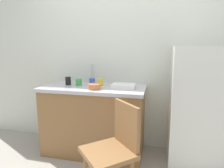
{
  "coord_description": "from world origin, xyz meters",
  "views": [
    {
      "loc": [
        0.47,
        -1.65,
        1.37
      ],
      "look_at": [
        -0.06,
        0.6,
        0.93
      ],
      "focal_mm": 31.37,
      "sensor_mm": 36.0,
      "label": 1
    }
  ],
  "objects_px": {
    "terracotta_bowl": "(94,87)",
    "cup_green": "(79,82)",
    "chair": "(114,148)",
    "cup_blue": "(92,82)",
    "dish_tray": "(124,86)",
    "cup_yellow": "(101,82)",
    "cup_black": "(68,81)",
    "refrigerator": "(198,108)"
  },
  "relations": [
    {
      "from": "terracotta_bowl",
      "to": "cup_yellow",
      "type": "distance_m",
      "value": 0.22
    },
    {
      "from": "terracotta_bowl",
      "to": "cup_blue",
      "type": "xyz_separation_m",
      "value": [
        -0.12,
        0.26,
        0.01
      ]
    },
    {
      "from": "terracotta_bowl",
      "to": "chair",
      "type": "bearing_deg",
      "value": -58.05
    },
    {
      "from": "refrigerator",
      "to": "cup_blue",
      "type": "distance_m",
      "value": 1.32
    },
    {
      "from": "terracotta_bowl",
      "to": "cup_green",
      "type": "relative_size",
      "value": 1.67
    },
    {
      "from": "refrigerator",
      "to": "cup_blue",
      "type": "bearing_deg",
      "value": 176.31
    },
    {
      "from": "terracotta_bowl",
      "to": "refrigerator",
      "type": "bearing_deg",
      "value": 8.3
    },
    {
      "from": "dish_tray",
      "to": "terracotta_bowl",
      "type": "xyz_separation_m",
      "value": [
        -0.32,
        -0.15,
        0.01
      ]
    },
    {
      "from": "dish_tray",
      "to": "chair",
      "type": "bearing_deg",
      "value": -85.99
    },
    {
      "from": "cup_yellow",
      "to": "cup_black",
      "type": "xyz_separation_m",
      "value": [
        -0.43,
        -0.04,
        0.01
      ]
    },
    {
      "from": "chair",
      "to": "cup_blue",
      "type": "xyz_separation_m",
      "value": [
        -0.49,
        0.86,
        0.42
      ]
    },
    {
      "from": "dish_tray",
      "to": "cup_black",
      "type": "xyz_separation_m",
      "value": [
        -0.74,
        0.03,
        0.03
      ]
    },
    {
      "from": "dish_tray",
      "to": "cup_blue",
      "type": "xyz_separation_m",
      "value": [
        -0.44,
        0.11,
        0.02
      ]
    },
    {
      "from": "chair",
      "to": "dish_tray",
      "type": "xyz_separation_m",
      "value": [
        -0.05,
        0.75,
        0.41
      ]
    },
    {
      "from": "cup_black",
      "to": "terracotta_bowl",
      "type": "bearing_deg",
      "value": -23.37
    },
    {
      "from": "cup_yellow",
      "to": "cup_green",
      "type": "relative_size",
      "value": 1.1
    },
    {
      "from": "cup_yellow",
      "to": "cup_blue",
      "type": "relative_size",
      "value": 1.1
    },
    {
      "from": "chair",
      "to": "cup_blue",
      "type": "relative_size",
      "value": 10.4
    },
    {
      "from": "cup_blue",
      "to": "cup_green",
      "type": "xyz_separation_m",
      "value": [
        -0.16,
        -0.08,
        -0.0
      ]
    },
    {
      "from": "cup_blue",
      "to": "cup_green",
      "type": "bearing_deg",
      "value": -154.17
    },
    {
      "from": "cup_blue",
      "to": "cup_black",
      "type": "bearing_deg",
      "value": -166.16
    },
    {
      "from": "cup_green",
      "to": "cup_black",
      "type": "bearing_deg",
      "value": 179.75
    },
    {
      "from": "chair",
      "to": "cup_blue",
      "type": "bearing_deg",
      "value": 167.39
    },
    {
      "from": "refrigerator",
      "to": "terracotta_bowl",
      "type": "height_order",
      "value": "refrigerator"
    },
    {
      "from": "chair",
      "to": "cup_black",
      "type": "xyz_separation_m",
      "value": [
        -0.79,
        0.78,
        0.43
      ]
    },
    {
      "from": "dish_tray",
      "to": "cup_green",
      "type": "bearing_deg",
      "value": 176.69
    },
    {
      "from": "cup_black",
      "to": "cup_green",
      "type": "height_order",
      "value": "cup_black"
    },
    {
      "from": "refrigerator",
      "to": "terracotta_bowl",
      "type": "relative_size",
      "value": 9.63
    },
    {
      "from": "refrigerator",
      "to": "terracotta_bowl",
      "type": "xyz_separation_m",
      "value": [
        -1.18,
        -0.17,
        0.22
      ]
    },
    {
      "from": "chair",
      "to": "terracotta_bowl",
      "type": "distance_m",
      "value": 0.82
    },
    {
      "from": "dish_tray",
      "to": "terracotta_bowl",
      "type": "bearing_deg",
      "value": -155.51
    },
    {
      "from": "cup_blue",
      "to": "cup_green",
      "type": "relative_size",
      "value": 1.0
    },
    {
      "from": "chair",
      "to": "cup_yellow",
      "type": "height_order",
      "value": "cup_yellow"
    },
    {
      "from": "terracotta_bowl",
      "to": "cup_yellow",
      "type": "height_order",
      "value": "cup_yellow"
    },
    {
      "from": "cup_blue",
      "to": "chair",
      "type": "bearing_deg",
      "value": -60.25
    },
    {
      "from": "cup_yellow",
      "to": "cup_black",
      "type": "height_order",
      "value": "cup_black"
    },
    {
      "from": "cup_blue",
      "to": "refrigerator",
      "type": "bearing_deg",
      "value": -3.69
    },
    {
      "from": "terracotta_bowl",
      "to": "cup_yellow",
      "type": "bearing_deg",
      "value": 86.77
    },
    {
      "from": "terracotta_bowl",
      "to": "cup_blue",
      "type": "height_order",
      "value": "cup_blue"
    },
    {
      "from": "refrigerator",
      "to": "cup_blue",
      "type": "relative_size",
      "value": 16.1
    },
    {
      "from": "refrigerator",
      "to": "cup_green",
      "type": "height_order",
      "value": "refrigerator"
    },
    {
      "from": "dish_tray",
      "to": "cup_yellow",
      "type": "height_order",
      "value": "cup_yellow"
    }
  ]
}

